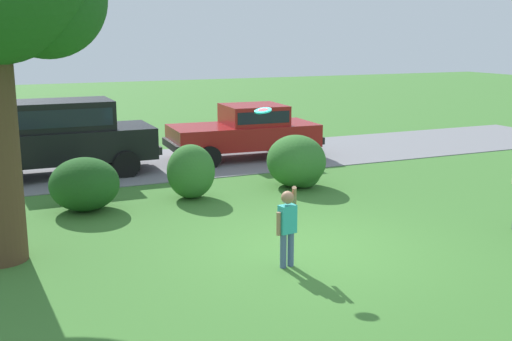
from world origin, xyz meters
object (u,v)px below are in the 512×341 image
object	(u,v)px
parked_sedan	(246,130)
parked_suv	(62,134)
frisbee	(263,111)
child_thrower	(287,222)

from	to	relation	value
parked_sedan	parked_suv	bearing A→B (deg)	-178.08
frisbee	child_thrower	bearing A→B (deg)	-88.93
parked_suv	parked_sedan	bearing A→B (deg)	1.92
parked_suv	child_thrower	world-z (taller)	parked_suv
child_thrower	frisbee	size ratio (longest dim) A/B	4.52
parked_suv	child_thrower	size ratio (longest dim) A/B	3.66
parked_sedan	child_thrower	bearing A→B (deg)	-108.96
parked_sedan	frisbee	bearing A→B (deg)	-111.10
frisbee	parked_sedan	bearing A→B (deg)	68.90
parked_sedan	parked_suv	xyz separation A→B (m)	(-5.15, -0.17, 0.23)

